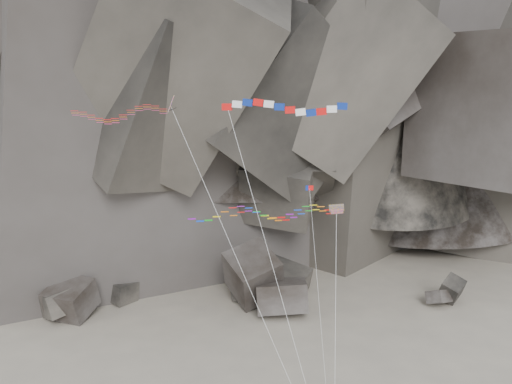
{
  "coord_description": "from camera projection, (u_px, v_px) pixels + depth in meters",
  "views": [
    {
      "loc": [
        -7.73,
        -42.28,
        32.89
      ],
      "look_at": [
        -1.46,
        6.0,
        22.51
      ],
      "focal_mm": 40.0,
      "sensor_mm": 36.0,
      "label": 1
    }
  ],
  "objects": [
    {
      "name": "headland",
      "position": [
        220.0,
        22.0,
        107.97
      ],
      "size": [
        110.0,
        70.0,
        84.0
      ],
      "primitive_type": null,
      "color": "#4B453E",
      "rests_on": "ground"
    },
    {
      "name": "boulder_field",
      "position": [
        182.0,
        293.0,
        80.46
      ],
      "size": [
        67.78,
        15.34,
        9.75
      ],
      "color": "#47423F",
      "rests_on": "ground"
    },
    {
      "name": "delta_kite",
      "position": [
        117.0,
        114.0,
        44.85
      ],
      "size": [
        20.03,
        9.25,
        29.63
      ],
      "rotation": [
        0.0,
        0.0,
        -0.04
      ],
      "color": "red",
      "rests_on": "ground"
    },
    {
      "name": "banner_kite",
      "position": [
        284.0,
        110.0,
        42.81
      ],
      "size": [
        9.32,
        6.67,
        29.33
      ],
      "rotation": [
        0.0,
        0.0,
        -0.23
      ],
      "color": "red",
      "rests_on": "ground"
    },
    {
      "name": "parafoil_kite",
      "position": [
        259.0,
        213.0,
        46.53
      ],
      "size": [
        13.31,
        7.71,
        20.6
      ],
      "rotation": [
        0.0,
        0.0,
        -0.26
      ],
      "color": "gold",
      "rests_on": "ground"
    },
    {
      "name": "pennant_kite",
      "position": [
        314.0,
        244.0,
        45.02
      ],
      "size": [
        1.38,
        5.99,
        22.45
      ],
      "rotation": [
        0.0,
        0.0,
        -0.09
      ],
      "color": "red",
      "rests_on": "ground"
    }
  ]
}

